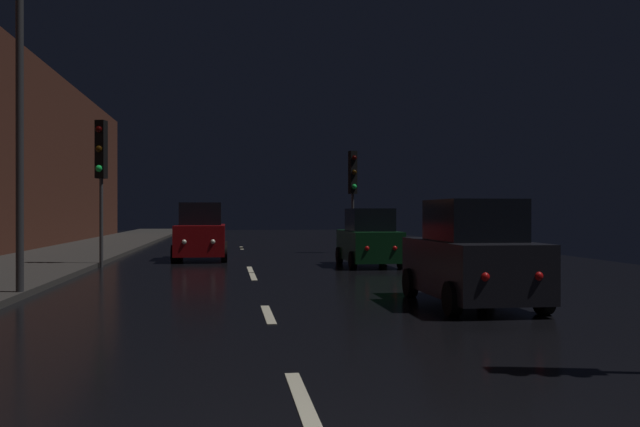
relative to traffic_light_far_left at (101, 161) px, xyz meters
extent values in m
cube|color=black|center=(4.81, 4.77, -3.50)|extent=(26.61, 84.00, 0.02)
cube|color=#33302D|center=(-2.29, 4.77, -3.42)|extent=(4.40, 84.00, 0.15)
cube|color=beige|center=(4.81, -16.73, -3.48)|extent=(0.16, 2.20, 0.01)
cube|color=beige|center=(4.81, -11.12, -3.48)|extent=(0.16, 2.20, 0.01)
cube|color=beige|center=(4.81, -3.92, -3.48)|extent=(0.16, 2.20, 0.01)
cube|color=beige|center=(4.81, -1.53, -3.48)|extent=(0.16, 2.20, 0.01)
cube|color=beige|center=(4.81, 11.20, -3.48)|extent=(0.16, 2.20, 0.01)
cube|color=beige|center=(4.81, 11.86, -3.48)|extent=(0.16, 2.20, 0.01)
cylinder|color=#38383A|center=(0.01, 0.02, -2.03)|extent=(0.12, 0.12, 2.91)
cube|color=black|center=(0.01, 0.02, 0.37)|extent=(0.38, 0.40, 1.90)
sphere|color=black|center=(-0.04, -0.15, 1.00)|extent=(0.22, 0.22, 0.22)
sphere|color=black|center=(-0.04, -0.15, 0.37)|extent=(0.22, 0.22, 0.22)
sphere|color=#19D84C|center=(-0.04, -0.15, -0.26)|extent=(0.22, 0.22, 0.22)
cylinder|color=#38383A|center=(9.61, 6.84, -2.18)|extent=(0.12, 0.12, 2.62)
cube|color=black|center=(9.61, 6.84, 0.08)|extent=(0.37, 0.40, 1.90)
sphere|color=black|center=(9.65, 6.66, 0.71)|extent=(0.22, 0.22, 0.22)
sphere|color=black|center=(9.65, 6.66, 0.08)|extent=(0.22, 0.22, 0.22)
sphere|color=#19D84C|center=(9.65, 6.66, -0.56)|extent=(0.22, 0.22, 0.22)
cylinder|color=#2D2D30|center=(-0.19, -8.23, 0.37)|extent=(0.16, 0.16, 7.71)
cube|color=maroon|center=(3.10, 3.22, -2.72)|extent=(1.80, 4.20, 1.10)
cube|color=black|center=(3.10, 3.37, -1.74)|extent=(1.53, 2.10, 0.84)
cylinder|color=black|center=(3.98, 1.75, -3.17)|extent=(0.22, 0.64, 0.64)
cylinder|color=black|center=(2.22, 1.75, -3.17)|extent=(0.22, 0.64, 0.64)
cylinder|color=black|center=(3.98, 4.69, -3.17)|extent=(0.22, 0.64, 0.64)
cylinder|color=black|center=(2.22, 4.69, -3.17)|extent=(0.22, 0.64, 0.64)
sphere|color=white|center=(3.60, 1.16, -2.72)|extent=(0.18, 0.18, 0.18)
sphere|color=white|center=(2.61, 1.16, -2.72)|extent=(0.18, 0.18, 0.18)
sphere|color=red|center=(3.60, 5.28, -2.72)|extent=(0.18, 0.18, 0.18)
sphere|color=red|center=(2.61, 5.28, -2.72)|extent=(0.18, 0.18, 0.18)
cube|color=#0F3819|center=(8.81, -0.54, -2.80)|extent=(1.61, 3.75, 0.98)
cube|color=black|center=(8.81, -0.67, -1.93)|extent=(1.36, 1.87, 0.75)
cylinder|color=black|center=(8.03, 0.78, -3.20)|extent=(0.20, 0.57, 0.57)
cylinder|color=black|center=(9.60, 0.78, -3.20)|extent=(0.20, 0.57, 0.57)
cylinder|color=black|center=(8.03, -1.85, -3.20)|extent=(0.20, 0.57, 0.57)
cylinder|color=black|center=(9.60, -1.85, -3.20)|extent=(0.20, 0.57, 0.57)
sphere|color=slate|center=(8.37, 1.30, -2.80)|extent=(0.16, 0.16, 0.16)
sphere|color=slate|center=(9.25, 1.30, -2.80)|extent=(0.16, 0.16, 0.16)
sphere|color=red|center=(8.37, -2.37, -2.80)|extent=(0.16, 0.16, 0.16)
sphere|color=red|center=(9.25, -2.37, -2.80)|extent=(0.16, 0.16, 0.16)
cube|color=black|center=(8.81, -10.35, -2.76)|extent=(1.71, 3.99, 1.04)
cube|color=black|center=(8.81, -10.49, -1.83)|extent=(1.45, 1.99, 0.80)
cylinder|color=black|center=(7.98, -8.95, -3.19)|extent=(0.21, 0.61, 0.61)
cylinder|color=black|center=(9.65, -8.95, -3.19)|extent=(0.21, 0.61, 0.61)
cylinder|color=black|center=(7.98, -11.74, -3.19)|extent=(0.21, 0.61, 0.61)
cylinder|color=black|center=(9.65, -11.74, -3.19)|extent=(0.21, 0.61, 0.61)
sphere|color=slate|center=(8.34, -8.39, -2.76)|extent=(0.17, 0.17, 0.17)
sphere|color=slate|center=(9.28, -8.39, -2.76)|extent=(0.17, 0.17, 0.17)
sphere|color=red|center=(8.34, -12.30, -2.76)|extent=(0.17, 0.17, 0.17)
sphere|color=red|center=(9.28, -12.30, -2.76)|extent=(0.17, 0.17, 0.17)
camera|label=1|loc=(4.09, -23.33, -1.68)|focal=38.82mm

